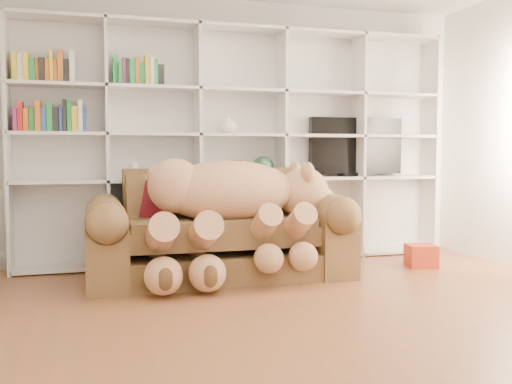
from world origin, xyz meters
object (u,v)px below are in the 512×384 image
object	(u,v)px
teddy_bear	(232,203)
tv	(356,147)
sofa	(219,236)
gift_box	(421,256)

from	to	relation	value
teddy_bear	tv	xyz separation A→B (m)	(1.62, 0.90, 0.49)
sofa	teddy_bear	size ratio (longest dim) A/B	1.27
sofa	teddy_bear	xyz separation A→B (m)	(0.08, -0.19, 0.32)
sofa	gift_box	world-z (taller)	sofa
teddy_bear	tv	distance (m)	1.91
sofa	tv	size ratio (longest dim) A/B	2.15
gift_box	tv	distance (m)	1.39
sofa	tv	xyz separation A→B (m)	(1.70, 0.70, 0.81)
sofa	gift_box	bearing A→B (deg)	-3.78
gift_box	teddy_bear	bearing A→B (deg)	-178.15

